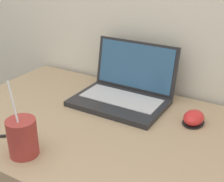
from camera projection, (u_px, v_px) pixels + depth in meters
laptop at (125, 90)px, 1.22m from camera, size 0.35×0.28×0.22m
drink_cup at (22, 137)px, 0.89m from camera, size 0.09×0.09×0.23m
computer_mouse at (194, 118)px, 1.07m from camera, size 0.07×0.10×0.04m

